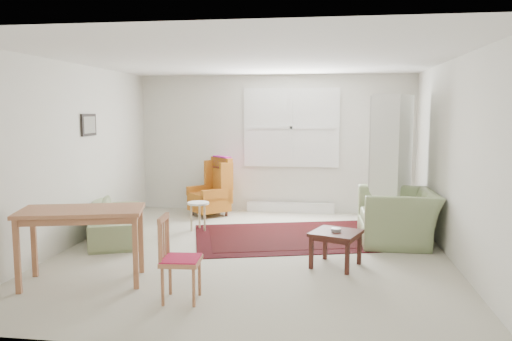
# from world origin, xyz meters

# --- Properties ---
(room) EXTENTS (5.04, 5.54, 2.51)m
(room) POSITION_xyz_m (0.02, 0.21, 1.26)
(room) COLOR #BDB6A1
(room) RESTS_ON ground
(rug) EXTENTS (3.31, 2.58, 0.03)m
(rug) POSITION_xyz_m (0.51, 0.86, 0.01)
(rug) COLOR black
(rug) RESTS_ON ground
(sofa) EXTENTS (1.34, 1.94, 0.73)m
(sofa) POSITION_xyz_m (-2.10, 0.51, 0.36)
(sofa) COLOR gray
(sofa) RESTS_ON ground
(armchair) EXTENTS (1.04, 1.18, 0.90)m
(armchair) POSITION_xyz_m (1.94, 0.76, 0.45)
(armchair) COLOR gray
(armchair) RESTS_ON ground
(wingback_chair) EXTENTS (0.88, 0.88, 1.05)m
(wingback_chair) POSITION_xyz_m (-1.11, 2.19, 0.52)
(wingback_chair) COLOR #BE6A1D
(wingback_chair) RESTS_ON ground
(coffee_table) EXTENTS (0.68, 0.68, 0.43)m
(coffee_table) POSITION_xyz_m (1.07, -0.46, 0.22)
(coffee_table) COLOR #3D1913
(coffee_table) RESTS_ON ground
(stool) EXTENTS (0.44, 0.44, 0.45)m
(stool) POSITION_xyz_m (-1.01, 1.07, 0.23)
(stool) COLOR white
(stool) RESTS_ON ground
(cabinet) EXTENTS (0.72, 0.94, 2.09)m
(cabinet) POSITION_xyz_m (1.93, 1.45, 1.05)
(cabinet) COLOR white
(cabinet) RESTS_ON ground
(desk) EXTENTS (1.40, 0.95, 0.81)m
(desk) POSITION_xyz_m (-1.65, -1.40, 0.41)
(desk) COLOR #AB6B45
(desk) RESTS_ON ground
(desk_chair) EXTENTS (0.40, 0.40, 0.85)m
(desk_chair) POSITION_xyz_m (-0.44, -1.76, 0.42)
(desk_chair) COLOR #AB6B45
(desk_chair) RESTS_ON ground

